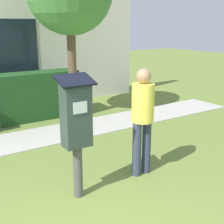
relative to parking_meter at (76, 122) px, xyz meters
The scene contains 4 objects.
parking_meter is the anchor object (origin of this frame).
person_standing 1.09m from the parking_meter, ahead, with size 0.32×0.32×1.58m.
outdoor_chair_right 3.84m from the parking_meter, 81.20° to the left, with size 0.44×0.44×0.90m.
hedge_row 3.74m from the parking_meter, 83.21° to the left, with size 2.77×0.60×1.10m.
Camera 1 is at (-1.04, -1.97, 2.16)m, focal length 50.00 mm.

